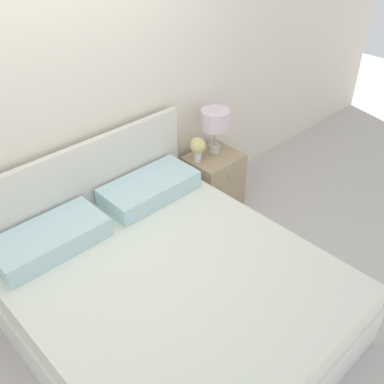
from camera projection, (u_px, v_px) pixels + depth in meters
name	position (u px, v px, depth m)	size (l,w,h in m)	color
ground_plane	(93.00, 252.00, 3.58)	(12.00, 12.00, 0.00)	#BCB7B2
wall_back	(61.00, 97.00, 2.87)	(8.00, 0.06, 2.60)	silver
bed	(166.00, 292.00, 2.90)	(1.76, 1.96, 0.98)	white
nightstand	(213.00, 181.00, 3.96)	(0.44, 0.40, 0.51)	tan
table_lamp	(215.00, 122.00, 3.70)	(0.24, 0.24, 0.39)	beige
flower_vase	(198.00, 147.00, 3.67)	(0.13, 0.13, 0.22)	white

